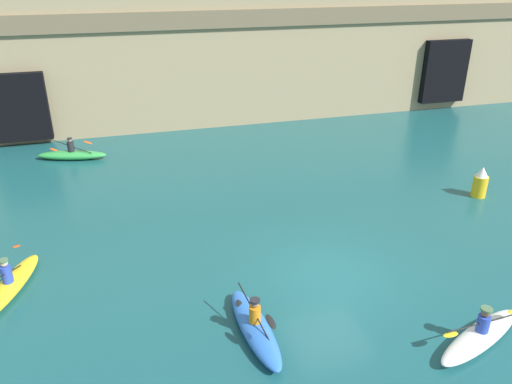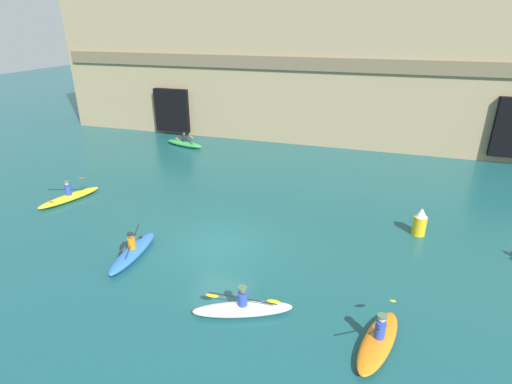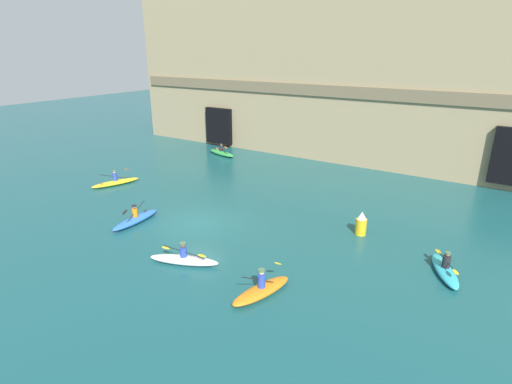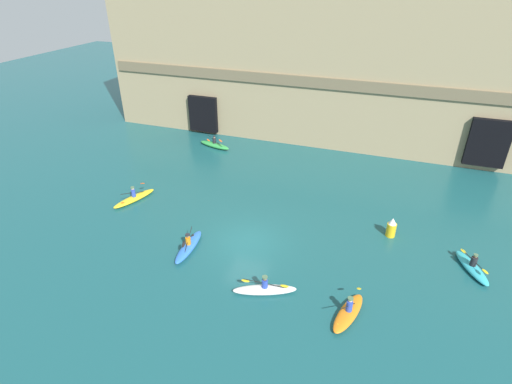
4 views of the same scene
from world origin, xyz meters
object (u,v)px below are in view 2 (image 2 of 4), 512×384
at_px(kayak_orange, 378,340).
at_px(kayak_white, 243,308).
at_px(marker_buoy, 420,222).
at_px(kayak_green, 185,143).
at_px(kayak_yellow, 69,197).
at_px(kayak_blue, 133,252).

bearing_deg(kayak_orange, kayak_white, 103.15).
bearing_deg(marker_buoy, kayak_green, 150.84).
bearing_deg(marker_buoy, kayak_white, -127.87).
bearing_deg(kayak_white, kayak_yellow, -47.46).
bearing_deg(kayak_green, kayak_blue, 124.34).
bearing_deg(marker_buoy, kayak_yellow, -174.36).
bearing_deg(kayak_yellow, marker_buoy, 114.18).
xyz_separation_m(kayak_yellow, kayak_white, (11.89, -5.70, 0.02)).
relative_size(kayak_green, kayak_white, 1.03).
distance_m(kayak_green, kayak_white, 19.69).
height_order(kayak_orange, kayak_green, kayak_orange).
bearing_deg(kayak_green, kayak_orange, 146.69).
distance_m(kayak_yellow, kayak_blue, 7.48).
xyz_separation_m(kayak_orange, kayak_yellow, (-16.19, 5.82, -0.02)).
height_order(kayak_green, marker_buoy, marker_buoy).
bearing_deg(kayak_yellow, kayak_blue, 78.16).
bearing_deg(kayak_orange, kayak_yellow, 84.96).
bearing_deg(kayak_white, kayak_green, -79.28).
xyz_separation_m(kayak_green, marker_buoy, (16.39, -9.14, 0.36)).
relative_size(kayak_yellow, marker_buoy, 2.70).
bearing_deg(kayak_blue, kayak_white, -112.84).
distance_m(kayak_yellow, marker_buoy, 17.77).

